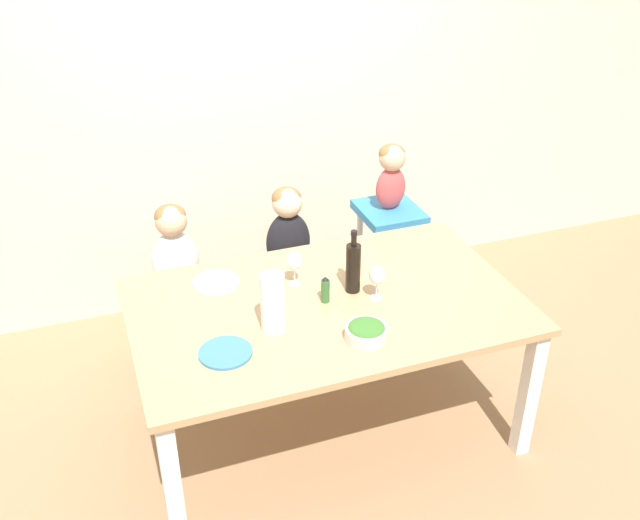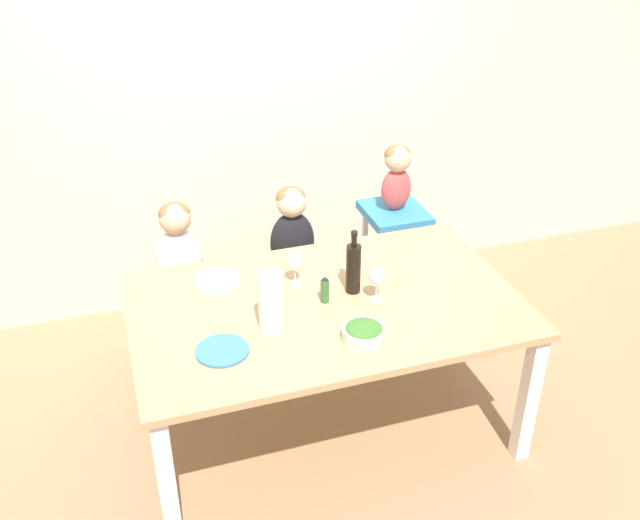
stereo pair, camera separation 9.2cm
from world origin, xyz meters
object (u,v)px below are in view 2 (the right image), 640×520
Objects in this scene: chair_far_left at (184,299)px; person_child_left at (178,245)px; dinner_plate_front_left at (222,351)px; wine_glass_near at (377,277)px; wine_glass_far at (295,261)px; salad_bowl_large at (364,332)px; dinner_plate_back_left at (217,280)px; wine_bottle at (353,267)px; person_baby_right at (397,172)px; chair_right_highchair at (393,234)px; chair_far_center at (293,280)px; person_child_center at (292,228)px; paper_towel_roll at (271,302)px.

chair_far_left is 0.34m from person_child_left.
dinner_plate_front_left is at bearing -87.77° from person_child_left.
wine_glass_near is 1.00× the size of wine_glass_far.
chair_far_left is at bearing 119.48° from salad_bowl_large.
person_child_left is 0.47m from dinner_plate_back_left.
wine_bottle is 0.66m from dinner_plate_back_left.
person_baby_right is at bearing 37.48° from wine_glass_far.
dinner_plate_front_left reaches higher than chair_far_left.
wine_glass_near is (0.79, -0.83, 0.14)m from person_child_left.
person_child_left is at bearing 128.98° from wine_glass_far.
person_baby_right is at bearing 0.09° from chair_far_left.
person_child_left reaches higher than salad_bowl_large.
chair_right_highchair is 1.95× the size of person_baby_right.
salad_bowl_large is (0.62, -1.10, 0.39)m from chair_far_left.
dinner_plate_back_left reaches higher than chair_far_center.
person_child_left and person_child_center have the same top height.
chair_far_left is at bearing 106.98° from paper_towel_roll.
person_baby_right reaches higher than chair_right_highchair.
paper_towel_roll reaches higher than dinner_plate_front_left.
person_child_left is 1.32× the size of person_baby_right.
person_child_center is at bearing 75.45° from wine_glass_far.
chair_far_center is at bearing -180.00° from chair_right_highchair.
salad_bowl_large is at bearing -90.20° from chair_far_center.
person_child_center is 2.77× the size of salad_bowl_large.
person_child_center is at bearing 90.00° from chair_far_center.
wine_glass_near is at bearing -118.49° from chair_right_highchair.
wine_glass_far reaches higher than dinner_plate_front_left.
wine_glass_far is at bearing -20.95° from dinner_plate_back_left.
person_child_center is 2.89× the size of wine_glass_near.
wine_bottle is 0.28m from wine_glass_far.
chair_far_center is 1.45× the size of wine_bottle.
wine_glass_far is at bearing -104.58° from chair_far_center.
dinner_plate_front_left is (-0.24, -0.10, -0.13)m from paper_towel_roll.
person_baby_right is 2.10× the size of salad_bowl_large.
paper_towel_roll is at bearing -111.27° from chair_far_center.
wine_bottle reaches higher than paper_towel_roll.
chair_far_left is at bearing -180.00° from chair_right_highchair.
paper_towel_roll is at bearing -73.02° from chair_far_left.
person_child_left is 1.27m from salad_bowl_large.
wine_glass_near is (-0.45, -0.83, 0.28)m from chair_right_highchair.
person_baby_right is 1.22× the size of wine_bottle.
wine_bottle is 0.39m from salad_bowl_large.
wine_glass_near is at bearing -46.61° from chair_far_left.
dinner_plate_back_left is at bearing -158.00° from chair_right_highchair.
chair_right_highchair is 1.21m from dinner_plate_back_left.
person_baby_right is (0.61, 0.00, 0.59)m from chair_far_center.
wine_glass_near is 0.40m from wine_glass_far.
chair_far_center is 1.17m from salad_bowl_large.
chair_right_highchair is at bearing -0.06° from person_child_left.
dinner_plate_back_left reaches higher than chair_far_left.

